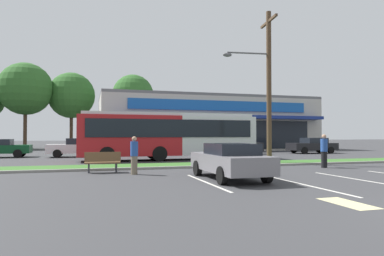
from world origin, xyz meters
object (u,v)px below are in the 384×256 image
at_px(car_0, 78,147).
at_px(car_1, 312,145).
at_px(bus_stop_bench, 103,162).
at_px(car_5, 1,148).
at_px(car_4, 136,146).
at_px(city_bus, 169,135).
at_px(pedestrian_by_pole, 324,151).
at_px(car_3, 230,160).
at_px(utility_pole, 267,82).
at_px(car_2, 238,146).
at_px(pedestrian_near_bench, 134,155).

relative_size(car_0, car_1, 0.98).
height_order(bus_stop_bench, car_5, car_5).
bearing_deg(car_4, car_1, -3.72).
distance_m(city_bus, car_0, 8.36).
bearing_deg(car_1, car_5, -3.01).
relative_size(city_bus, car_0, 2.72).
bearing_deg(car_4, pedestrian_by_pole, -59.96).
distance_m(city_bus, car_1, 16.05).
relative_size(car_1, car_3, 1.02).
bearing_deg(car_5, utility_pole, -33.81).
bearing_deg(car_3, car_5, 34.38).
bearing_deg(bus_stop_bench, utility_pole, -166.54).
relative_size(bus_stop_bench, car_2, 0.37).
distance_m(car_0, pedestrian_near_bench, 14.10).
height_order(car_0, car_1, same).
bearing_deg(pedestrian_by_pole, city_bus, 10.36).
xyz_separation_m(utility_pole, car_5, (-16.90, 11.32, -4.22)).
distance_m(car_3, pedestrian_near_bench, 4.31).
height_order(city_bus, car_2, city_bus).
xyz_separation_m(city_bus, pedestrian_near_bench, (-3.45, -8.38, -0.93)).
xyz_separation_m(city_bus, car_1, (15.24, 4.93, -1.00)).
bearing_deg(city_bus, pedestrian_by_pole, -51.67).
bearing_deg(car_1, car_2, -3.55).
bearing_deg(city_bus, car_0, 138.21).
bearing_deg(car_4, car_3, -85.00).
height_order(bus_stop_bench, car_3, car_3).
distance_m(utility_pole, pedestrian_near_bench, 9.93).
distance_m(car_0, car_3, 17.63).
bearing_deg(car_5, car_0, -9.23).
distance_m(car_1, car_5, 27.27).
height_order(car_3, pedestrian_near_bench, pedestrian_near_bench).
height_order(city_bus, car_0, city_bus).
xyz_separation_m(utility_pole, city_bus, (-4.91, 4.95, -3.20)).
relative_size(bus_stop_bench, car_5, 0.38).
bearing_deg(car_1, car_4, -3.72).
xyz_separation_m(car_1, car_4, (-16.80, 1.09, 0.01)).
bearing_deg(utility_pole, car_2, 74.92).
height_order(car_2, pedestrian_by_pole, pedestrian_by_pole).
xyz_separation_m(car_2, pedestrian_near_bench, (-11.15, -13.78, 0.04)).
bearing_deg(car_4, bus_stop_bench, -103.46).
relative_size(car_2, pedestrian_near_bench, 2.60).
bearing_deg(car_5, car_4, -1.87).
xyz_separation_m(bus_stop_bench, pedestrian_by_pole, (11.33, -0.80, 0.38)).
height_order(car_0, car_3, car_0).
xyz_separation_m(car_0, pedestrian_near_bench, (2.83, -13.82, 0.07)).
height_order(utility_pole, pedestrian_near_bench, utility_pole).
xyz_separation_m(bus_stop_bench, car_0, (-1.53, 12.70, 0.26)).
xyz_separation_m(utility_pole, pedestrian_by_pole, (1.67, -3.11, -4.08)).
bearing_deg(car_2, pedestrian_by_pole, 85.26).
bearing_deg(utility_pole, car_0, 137.12).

